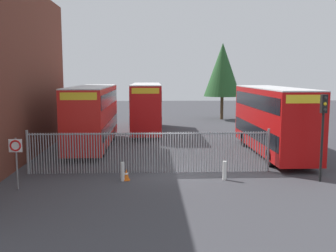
% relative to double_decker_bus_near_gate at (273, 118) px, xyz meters
% --- Properties ---
extents(ground_plane, '(100.00, 100.00, 0.00)m').
position_rel_double_decker_bus_near_gate_xyz_m(ground_plane, '(-6.87, 3.54, -2.42)').
color(ground_plane, '#3D3D42').
extents(palisade_fence, '(13.02, 0.14, 2.35)m').
position_rel_double_decker_bus_near_gate_xyz_m(palisade_fence, '(-8.04, -4.46, -1.24)').
color(palisade_fence, gray).
rests_on(palisade_fence, ground).
extents(double_decker_bus_near_gate, '(2.54, 10.81, 4.42)m').
position_rel_double_decker_bus_near_gate_xyz_m(double_decker_bus_near_gate, '(0.00, 0.00, 0.00)').
color(double_decker_bus_near_gate, '#B70C0C').
rests_on(double_decker_bus_near_gate, ground).
extents(double_decker_bus_behind_fence_left, '(2.54, 10.81, 4.42)m').
position_rel_double_decker_bus_near_gate_xyz_m(double_decker_bus_behind_fence_left, '(-12.13, 3.12, 0.00)').
color(double_decker_bus_behind_fence_left, red).
rests_on(double_decker_bus_behind_fence_left, ground).
extents(double_decker_bus_behind_fence_right, '(2.54, 10.81, 4.42)m').
position_rel_double_decker_bus_near_gate_xyz_m(double_decker_bus_behind_fence_right, '(-8.37, 10.56, 0.00)').
color(double_decker_bus_behind_fence_right, red).
rests_on(double_decker_bus_behind_fence_right, ground).
extents(bollard_near_left, '(0.20, 0.20, 0.95)m').
position_rel_double_decker_bus_near_gate_xyz_m(bollard_near_left, '(-9.38, -6.06, -1.95)').
color(bollard_near_left, silver).
rests_on(bollard_near_left, ground).
extents(bollard_center_front, '(0.20, 0.20, 0.95)m').
position_rel_double_decker_bus_near_gate_xyz_m(bollard_center_front, '(-4.28, -6.08, -1.95)').
color(bollard_center_front, silver).
rests_on(bollard_center_front, ground).
extents(traffic_cone_by_gate, '(0.34, 0.34, 0.59)m').
position_rel_double_decker_bus_near_gate_xyz_m(traffic_cone_by_gate, '(-9.20, -5.96, -2.13)').
color(traffic_cone_by_gate, orange).
rests_on(traffic_cone_by_gate, ground).
extents(speed_limit_sign_post, '(0.60, 0.14, 2.40)m').
position_rel_double_decker_bus_near_gate_xyz_m(speed_limit_sign_post, '(-14.09, -7.33, -0.65)').
color(speed_limit_sign_post, slate).
rests_on(speed_limit_sign_post, ground).
extents(traffic_light_kerbside, '(0.28, 0.33, 4.30)m').
position_rel_double_decker_bus_near_gate_xyz_m(traffic_light_kerbside, '(0.38, -6.62, 0.56)').
color(traffic_light_kerbside, black).
rests_on(traffic_light_kerbside, ground).
extents(tree_tall_back, '(4.32, 4.32, 8.90)m').
position_rel_double_decker_bus_near_gate_xyz_m(tree_tall_back, '(0.42, 20.56, 3.38)').
color(tree_tall_back, '#4C3823').
rests_on(tree_tall_back, ground).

